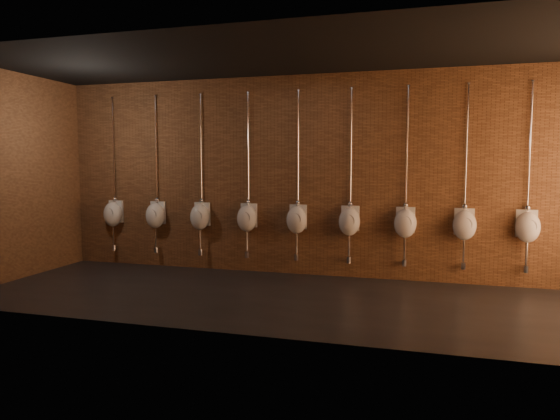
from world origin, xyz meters
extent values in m
plane|color=black|center=(0.00, 0.00, 0.00)|extent=(8.50, 8.50, 0.00)
cube|color=black|center=(0.00, 0.00, 3.20)|extent=(8.50, 3.00, 0.04)
cube|color=brown|center=(0.00, 1.50, 1.60)|extent=(8.50, 0.04, 3.20)
cube|color=brown|center=(0.00, -1.50, 1.60)|extent=(8.50, 0.04, 3.20)
cube|color=brown|center=(-4.25, 0.00, 1.60)|extent=(0.04, 3.00, 3.20)
ellipsoid|color=white|center=(-3.49, 1.37, 0.90)|extent=(0.35, 0.31, 0.44)
cube|color=white|center=(-3.49, 1.48, 0.94)|extent=(0.29, 0.06, 0.40)
cylinder|color=#A3A3A3|center=(-3.49, 1.26, 0.93)|extent=(0.19, 0.03, 0.19)
cylinder|color=silver|center=(-3.49, 1.46, 2.04)|extent=(0.02, 0.02, 1.83)
sphere|color=silver|center=(-3.49, 1.45, 1.17)|extent=(0.08, 0.08, 0.08)
cylinder|color=silver|center=(-3.49, 1.46, 2.95)|extent=(0.05, 0.05, 0.01)
cylinder|color=silver|center=(-3.49, 1.37, 0.55)|extent=(0.03, 0.03, 0.38)
cylinder|color=silver|center=(-3.49, 1.37, 0.30)|extent=(0.08, 0.08, 0.11)
cylinder|color=silver|center=(-3.49, 1.45, 0.30)|extent=(0.03, 0.15, 0.03)
ellipsoid|color=white|center=(-2.65, 1.37, 0.90)|extent=(0.35, 0.31, 0.44)
cube|color=white|center=(-2.65, 1.48, 0.94)|extent=(0.29, 0.06, 0.40)
cylinder|color=#A3A3A3|center=(-2.65, 1.26, 0.93)|extent=(0.19, 0.03, 0.19)
cylinder|color=silver|center=(-2.65, 1.46, 2.04)|extent=(0.02, 0.02, 1.83)
sphere|color=silver|center=(-2.65, 1.45, 1.17)|extent=(0.08, 0.08, 0.08)
cylinder|color=silver|center=(-2.65, 1.46, 2.95)|extent=(0.05, 0.05, 0.01)
cylinder|color=silver|center=(-2.65, 1.37, 0.55)|extent=(0.03, 0.03, 0.38)
cylinder|color=silver|center=(-2.65, 1.37, 0.30)|extent=(0.08, 0.08, 0.11)
cylinder|color=silver|center=(-2.65, 1.45, 0.30)|extent=(0.03, 0.15, 0.03)
ellipsoid|color=white|center=(-1.81, 1.37, 0.90)|extent=(0.35, 0.31, 0.44)
cube|color=white|center=(-1.81, 1.48, 0.94)|extent=(0.29, 0.06, 0.40)
cylinder|color=#A3A3A3|center=(-1.81, 1.26, 0.93)|extent=(0.19, 0.03, 0.19)
cylinder|color=silver|center=(-1.81, 1.46, 2.04)|extent=(0.02, 0.02, 1.83)
sphere|color=silver|center=(-1.81, 1.45, 1.17)|extent=(0.08, 0.08, 0.08)
cylinder|color=silver|center=(-1.81, 1.46, 2.95)|extent=(0.05, 0.05, 0.01)
cylinder|color=silver|center=(-1.81, 1.37, 0.55)|extent=(0.03, 0.03, 0.38)
cylinder|color=silver|center=(-1.81, 1.37, 0.30)|extent=(0.08, 0.08, 0.11)
cylinder|color=silver|center=(-1.81, 1.45, 0.30)|extent=(0.03, 0.15, 0.03)
ellipsoid|color=white|center=(-0.97, 1.37, 0.90)|extent=(0.35, 0.31, 0.44)
cube|color=white|center=(-0.97, 1.48, 0.94)|extent=(0.29, 0.06, 0.40)
cylinder|color=#A3A3A3|center=(-0.97, 1.26, 0.93)|extent=(0.19, 0.03, 0.19)
cylinder|color=silver|center=(-0.97, 1.46, 2.04)|extent=(0.02, 0.02, 1.83)
sphere|color=silver|center=(-0.97, 1.45, 1.17)|extent=(0.08, 0.08, 0.08)
cylinder|color=silver|center=(-0.97, 1.46, 2.95)|extent=(0.05, 0.05, 0.01)
cylinder|color=silver|center=(-0.97, 1.37, 0.55)|extent=(0.03, 0.03, 0.38)
cylinder|color=silver|center=(-0.97, 1.37, 0.30)|extent=(0.08, 0.08, 0.11)
cylinder|color=silver|center=(-0.97, 1.45, 0.30)|extent=(0.03, 0.15, 0.03)
ellipsoid|color=white|center=(-0.12, 1.37, 0.90)|extent=(0.35, 0.31, 0.44)
cube|color=white|center=(-0.12, 1.48, 0.94)|extent=(0.29, 0.06, 0.40)
cylinder|color=#A3A3A3|center=(-0.12, 1.26, 0.93)|extent=(0.19, 0.03, 0.19)
cylinder|color=silver|center=(-0.12, 1.46, 2.04)|extent=(0.02, 0.02, 1.83)
sphere|color=silver|center=(-0.12, 1.45, 1.17)|extent=(0.08, 0.08, 0.08)
cylinder|color=silver|center=(-0.12, 1.46, 2.95)|extent=(0.05, 0.05, 0.01)
cylinder|color=silver|center=(-0.12, 1.37, 0.55)|extent=(0.03, 0.03, 0.38)
cylinder|color=silver|center=(-0.12, 1.37, 0.30)|extent=(0.08, 0.08, 0.11)
cylinder|color=silver|center=(-0.12, 1.45, 0.30)|extent=(0.03, 0.15, 0.03)
ellipsoid|color=white|center=(0.72, 1.37, 0.90)|extent=(0.35, 0.31, 0.44)
cube|color=white|center=(0.72, 1.48, 0.94)|extent=(0.29, 0.06, 0.40)
cylinder|color=#A3A3A3|center=(0.72, 1.26, 0.93)|extent=(0.19, 0.03, 0.19)
cylinder|color=silver|center=(0.72, 1.46, 2.04)|extent=(0.02, 0.02, 1.83)
sphere|color=silver|center=(0.72, 1.45, 1.17)|extent=(0.08, 0.08, 0.08)
cylinder|color=silver|center=(0.72, 1.46, 2.95)|extent=(0.05, 0.05, 0.01)
cylinder|color=silver|center=(0.72, 1.37, 0.55)|extent=(0.03, 0.03, 0.38)
cylinder|color=silver|center=(0.72, 1.37, 0.30)|extent=(0.08, 0.08, 0.11)
cylinder|color=silver|center=(0.72, 1.45, 0.30)|extent=(0.03, 0.15, 0.03)
ellipsoid|color=white|center=(1.56, 1.37, 0.90)|extent=(0.35, 0.31, 0.44)
cube|color=white|center=(1.56, 1.48, 0.94)|extent=(0.29, 0.06, 0.40)
cylinder|color=#A3A3A3|center=(1.56, 1.26, 0.93)|extent=(0.19, 0.03, 0.19)
cylinder|color=silver|center=(1.56, 1.46, 2.04)|extent=(0.02, 0.02, 1.83)
sphere|color=silver|center=(1.56, 1.45, 1.17)|extent=(0.08, 0.08, 0.08)
cylinder|color=silver|center=(1.56, 1.46, 2.95)|extent=(0.05, 0.05, 0.01)
cylinder|color=silver|center=(1.56, 1.37, 0.55)|extent=(0.03, 0.03, 0.38)
cylinder|color=silver|center=(1.56, 1.37, 0.30)|extent=(0.08, 0.08, 0.11)
cylinder|color=silver|center=(1.56, 1.45, 0.30)|extent=(0.03, 0.15, 0.03)
ellipsoid|color=white|center=(2.40, 1.37, 0.90)|extent=(0.35, 0.31, 0.44)
cube|color=white|center=(2.40, 1.48, 0.94)|extent=(0.29, 0.06, 0.40)
cylinder|color=#A3A3A3|center=(2.40, 1.26, 0.93)|extent=(0.19, 0.03, 0.19)
cylinder|color=silver|center=(2.40, 1.46, 2.04)|extent=(0.02, 0.02, 1.83)
sphere|color=silver|center=(2.40, 1.45, 1.17)|extent=(0.08, 0.08, 0.08)
cylinder|color=silver|center=(2.40, 1.46, 2.95)|extent=(0.05, 0.05, 0.01)
cylinder|color=silver|center=(2.40, 1.37, 0.55)|extent=(0.03, 0.03, 0.38)
cylinder|color=silver|center=(2.40, 1.37, 0.30)|extent=(0.08, 0.08, 0.11)
cylinder|color=silver|center=(2.40, 1.45, 0.30)|extent=(0.03, 0.15, 0.03)
ellipsoid|color=white|center=(3.24, 1.37, 0.90)|extent=(0.35, 0.31, 0.44)
cube|color=white|center=(3.24, 1.48, 0.94)|extent=(0.29, 0.06, 0.40)
cylinder|color=#A3A3A3|center=(3.24, 1.26, 0.93)|extent=(0.19, 0.03, 0.19)
cylinder|color=silver|center=(3.24, 1.46, 2.04)|extent=(0.02, 0.02, 1.83)
sphere|color=silver|center=(3.24, 1.45, 1.17)|extent=(0.08, 0.08, 0.08)
cylinder|color=silver|center=(3.24, 1.46, 2.95)|extent=(0.05, 0.05, 0.01)
cylinder|color=silver|center=(3.24, 1.37, 0.55)|extent=(0.03, 0.03, 0.38)
cylinder|color=silver|center=(3.24, 1.37, 0.30)|extent=(0.08, 0.08, 0.11)
cylinder|color=silver|center=(3.24, 1.45, 0.30)|extent=(0.03, 0.15, 0.03)
camera|label=1|loc=(1.75, -6.31, 1.79)|focal=32.00mm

